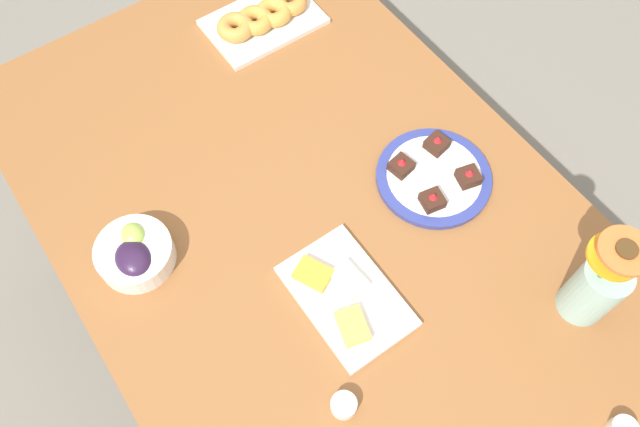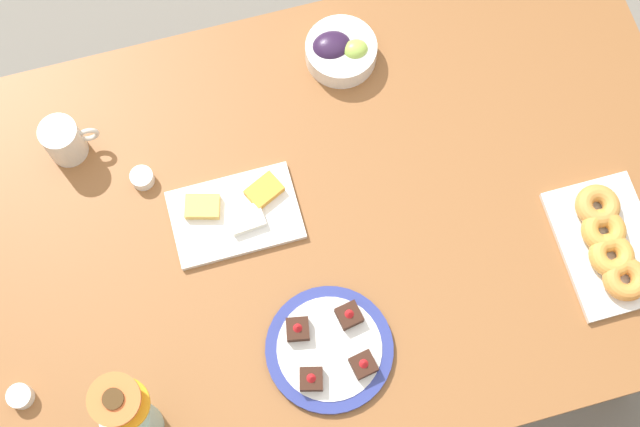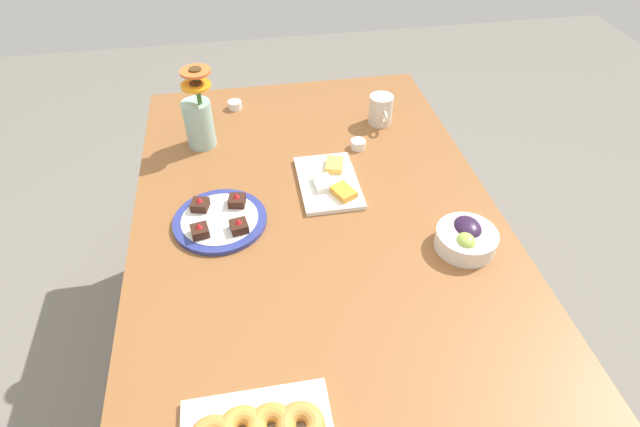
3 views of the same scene
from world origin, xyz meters
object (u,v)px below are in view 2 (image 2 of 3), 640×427
flower_vase (131,420)px  croissant_platter (609,243)px  dining_table (320,232)px  cheese_platter (236,213)px  coffee_mug (64,140)px  jam_cup_honey (20,396)px  dessert_plate (329,349)px  grape_bowl (340,51)px  jam_cup_berry (142,178)px

flower_vase → croissant_platter: bearing=5.7°
dining_table → croissant_platter: size_ratio=5.71×
cheese_platter → flower_vase: bearing=-127.0°
cheese_platter → coffee_mug: bearing=142.5°
jam_cup_honey → coffee_mug: bearing=69.6°
croissant_platter → dessert_plate: bearing=-174.8°
dessert_plate → dining_table: bearing=78.5°
grape_bowl → croissant_platter: grape_bowl is taller
jam_cup_berry → croissant_platter: bearing=-24.0°
croissant_platter → jam_cup_berry: size_ratio=5.83×
coffee_mug → jam_cup_honey: 0.52m
jam_cup_honey → flower_vase: bearing=-28.3°
coffee_mug → croissant_platter: 1.13m
dessert_plate → flower_vase: bearing=-173.4°
grape_bowl → flower_vase: flower_vase is taller
grape_bowl → cheese_platter: size_ratio=0.60×
jam_cup_honey → croissant_platter: bearing=-0.7°
dining_table → dessert_plate: 0.29m
dining_table → coffee_mug: bearing=148.2°
coffee_mug → jam_cup_berry: (0.13, -0.11, -0.04)m
coffee_mug → flower_vase: (0.03, -0.60, 0.04)m
jam_cup_berry → dessert_plate: (0.28, -0.45, -0.00)m
cheese_platter → jam_cup_honey: (-0.48, -0.25, 0.00)m
croissant_platter → jam_cup_honey: (-1.19, 0.01, -0.01)m
dining_table → grape_bowl: 0.40m
flower_vase → coffee_mug: bearing=92.7°
jam_cup_berry → grape_bowl: bearing=19.6°
jam_cup_honey → dessert_plate: size_ratio=0.19×
dining_table → grape_bowl: (0.14, 0.35, 0.12)m
grape_bowl → cheese_platter: bearing=-136.1°
flower_vase → jam_cup_berry: bearing=77.8°
croissant_platter → dining_table: bearing=159.0°
dining_table → flower_vase: bearing=-144.9°
coffee_mug → jam_cup_honey: coffee_mug is taller
grape_bowl → dessert_plate: (-0.20, -0.61, -0.02)m
dessert_plate → croissant_platter: bearing=5.2°
dining_table → coffee_mug: size_ratio=13.89×
croissant_platter → dessert_plate: (-0.60, -0.05, -0.01)m
jam_cup_honey → dessert_plate: (0.59, -0.07, -0.00)m
croissant_platter → cheese_platter: bearing=159.4°
croissant_platter → flower_vase: flower_vase is taller
croissant_platter → flower_vase: bearing=-174.3°
jam_cup_honey → grape_bowl: bearing=34.6°
jam_cup_berry → dessert_plate: size_ratio=0.19×
grape_bowl → flower_vase: bearing=-131.4°
coffee_mug → flower_vase: 0.60m
cheese_platter → croissant_platter: 0.76m
grape_bowl → dessert_plate: bearing=-107.7°
croissant_platter → dessert_plate: size_ratio=1.12×
coffee_mug → grape_bowl: coffee_mug is taller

